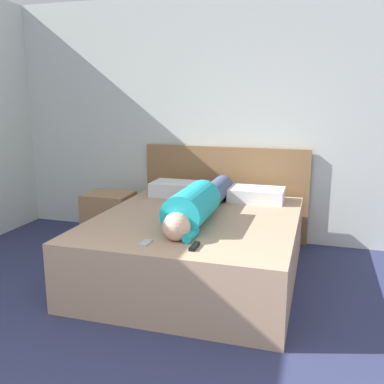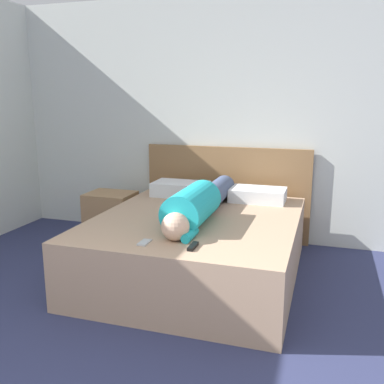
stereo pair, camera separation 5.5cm
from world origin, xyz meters
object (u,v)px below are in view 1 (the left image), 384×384
at_px(pillow_second, 257,195).
at_px(nightstand, 109,217).
at_px(pillow_near_headboard, 179,189).
at_px(person_lying, 199,203).
at_px(cell_phone, 146,243).
at_px(bed, 197,246).
at_px(tv_remote, 194,246).

bearing_deg(pillow_second, nightstand, -175.69).
xyz_separation_m(pillow_near_headboard, pillow_second, (0.81, 0.00, -0.01)).
relative_size(nightstand, person_lying, 0.33).
distance_m(pillow_near_headboard, pillow_second, 0.81).
distance_m(nightstand, person_lying, 1.42).
bearing_deg(cell_phone, bed, 78.65).
bearing_deg(person_lying, tv_remote, -76.72).
height_order(pillow_near_headboard, cell_phone, pillow_near_headboard).
xyz_separation_m(nightstand, cell_phone, (1.01, -1.37, 0.28)).
xyz_separation_m(bed, nightstand, (-1.17, 0.60, 0.00)).
height_order(person_lying, tv_remote, person_lying).
height_order(person_lying, pillow_near_headboard, person_lying).
distance_m(person_lying, pillow_near_headboard, 0.88).
xyz_separation_m(pillow_second, cell_phone, (-0.56, -1.49, -0.06)).
bearing_deg(tv_remote, cell_phone, -178.18).
height_order(pillow_second, tv_remote, pillow_second).
distance_m(tv_remote, cell_phone, 0.36).
distance_m(nightstand, cell_phone, 1.73).
relative_size(person_lying, pillow_second, 3.04).
bearing_deg(pillow_near_headboard, person_lying, -60.50).
distance_m(bed, tv_remote, 0.83).
height_order(nightstand, person_lying, person_lying).
xyz_separation_m(nightstand, tv_remote, (1.37, -1.36, 0.28)).
distance_m(bed, nightstand, 1.31).
bearing_deg(bed, tv_remote, -75.14).
relative_size(bed, cell_phone, 15.26).
distance_m(pillow_second, cell_phone, 1.60).
height_order(pillow_near_headboard, tv_remote, pillow_near_headboard).
bearing_deg(pillow_near_headboard, bed, -60.96).
distance_m(bed, pillow_near_headboard, 0.89).
distance_m(pillow_near_headboard, tv_remote, 1.60).
relative_size(pillow_near_headboard, cell_phone, 4.34).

